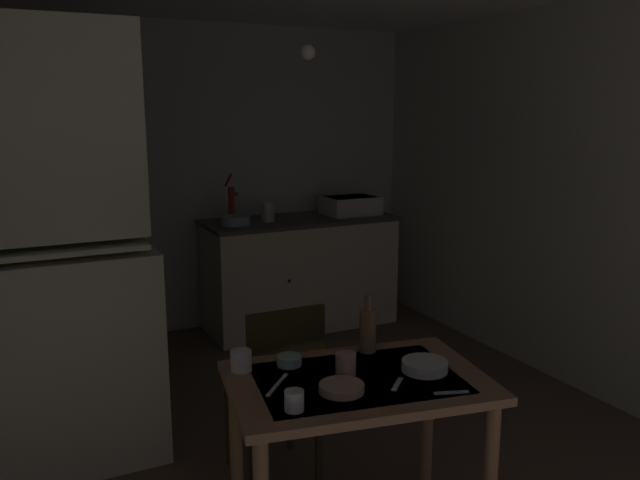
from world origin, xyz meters
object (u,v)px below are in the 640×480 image
(mixing_bowl_counter, at_px, (235,220))
(chair_far_side, at_px, (277,386))
(hand_pump, at_px, (232,201))
(glass_bottle, at_px, (368,329))
(mug_tall, at_px, (294,401))
(dining_table, at_px, (357,403))
(hutch_cabinet, at_px, (40,270))
(serving_bowl_wide, at_px, (289,360))
(sink_basin, at_px, (351,205))

(mixing_bowl_counter, bearing_deg, chair_far_side, -103.86)
(chair_far_side, bearing_deg, mixing_bowl_counter, 76.14)
(hand_pump, xyz_separation_m, mixing_bowl_counter, (-0.01, -0.10, -0.13))
(hand_pump, bearing_deg, glass_bottle, -94.71)
(chair_far_side, height_order, mug_tall, chair_far_side)
(mixing_bowl_counter, bearing_deg, dining_table, -98.37)
(dining_table, bearing_deg, chair_far_side, 101.32)
(hand_pump, xyz_separation_m, mug_tall, (-0.73, -2.81, -0.31))
(hutch_cabinet, xyz_separation_m, serving_bowl_wide, (0.89, -0.95, -0.28))
(chair_far_side, bearing_deg, hand_pump, 76.61)
(hutch_cabinet, relative_size, hand_pump, 5.63)
(hutch_cabinet, distance_m, hand_pump, 2.08)
(hand_pump, bearing_deg, hutch_cabinet, -134.87)
(dining_table, height_order, glass_bottle, glass_bottle)
(sink_basin, bearing_deg, mug_tall, -122.42)
(hutch_cabinet, distance_m, serving_bowl_wide, 1.33)
(chair_far_side, xyz_separation_m, serving_bowl_wide, (-0.08, -0.33, 0.26))
(hutch_cabinet, distance_m, mixing_bowl_counter, 2.01)
(sink_basin, distance_m, hand_pump, 1.04)
(mixing_bowl_counter, relative_size, dining_table, 0.20)
(hutch_cabinet, height_order, serving_bowl_wide, hutch_cabinet)
(dining_table, distance_m, chair_far_side, 0.60)
(sink_basin, height_order, chair_far_side, sink_basin)
(glass_bottle, bearing_deg, mixing_bowl_counter, 85.23)
(chair_far_side, height_order, glass_bottle, glass_bottle)
(sink_basin, bearing_deg, chair_far_side, -126.74)
(mixing_bowl_counter, distance_m, dining_table, 2.62)
(sink_basin, distance_m, mixing_bowl_counter, 1.04)
(hand_pump, height_order, mug_tall, hand_pump)
(dining_table, bearing_deg, hand_pump, 81.82)
(hand_pump, height_order, glass_bottle, hand_pump)
(dining_table, bearing_deg, sink_basin, 61.66)
(hand_pump, distance_m, mug_tall, 2.92)
(chair_far_side, bearing_deg, mug_tall, -107.65)
(mixing_bowl_counter, bearing_deg, mug_tall, -104.88)
(dining_table, bearing_deg, hutch_cabinet, 132.16)
(mixing_bowl_counter, xyz_separation_m, serving_bowl_wide, (-0.57, -2.33, -0.19))
(hand_pump, distance_m, serving_bowl_wide, 2.51)
(sink_basin, xyz_separation_m, chair_far_side, (-1.53, -2.05, -0.49))
(dining_table, relative_size, serving_bowl_wide, 10.65)
(hand_pump, relative_size, glass_bottle, 1.49)
(mixing_bowl_counter, distance_m, chair_far_side, 2.11)
(hutch_cabinet, xyz_separation_m, chair_far_side, (0.97, -0.62, -0.54))
(sink_basin, relative_size, mug_tall, 5.88)
(glass_bottle, bearing_deg, hutch_cabinet, 142.80)
(glass_bottle, bearing_deg, serving_bowl_wide, 178.37)
(sink_basin, relative_size, chair_far_side, 0.49)
(mug_tall, bearing_deg, sink_basin, 57.58)
(serving_bowl_wide, distance_m, glass_bottle, 0.38)
(hutch_cabinet, xyz_separation_m, dining_table, (1.08, -1.19, -0.41))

